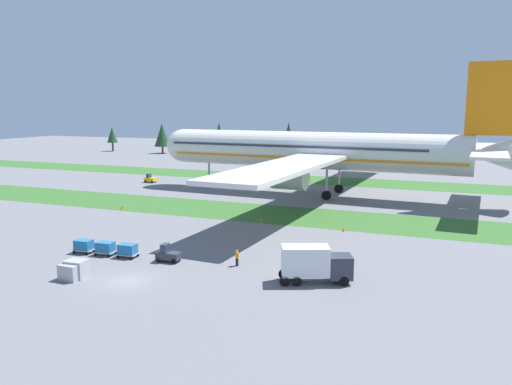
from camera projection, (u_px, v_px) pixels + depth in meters
name	position (u px, v px, depth m)	size (l,w,h in m)	color
ground_plane	(128.00, 281.00, 48.69)	(400.00, 400.00, 0.00)	slate
grass_strip_near	(258.00, 213.00, 80.47)	(320.00, 13.74, 0.01)	#336028
grass_strip_far	(320.00, 180.00, 116.67)	(320.00, 13.74, 0.01)	#336028
airliner	(322.00, 150.00, 95.07)	(69.23, 85.12, 24.11)	silver
baggage_tug	(168.00, 254.00, 54.67)	(2.68, 1.47, 1.97)	#2D333D
cargo_dolly_lead	(128.00, 250.00, 56.17)	(2.30, 1.64, 1.55)	#A3A3A8
cargo_dolly_second	(105.00, 247.00, 57.04)	(2.30, 1.64, 1.55)	#A3A3A8
cargo_dolly_third	(84.00, 245.00, 57.91)	(2.30, 1.64, 1.55)	#A3A3A8
catering_truck	(315.00, 263.00, 47.97)	(7.31, 4.73, 3.58)	#2D333D
pushback_tractor	(150.00, 179.00, 112.97)	(2.67, 1.44, 1.97)	yellow
ground_crew_marshaller	(237.00, 257.00, 53.17)	(0.49, 0.36, 1.74)	black
uld_container_0	(71.00, 272.00, 48.98)	(2.00, 1.60, 1.55)	#A3A3A8
uld_container_1	(77.00, 269.00, 49.56)	(2.00, 1.60, 1.77)	#A3A3A8
taxiway_marker_0	(261.00, 220.00, 73.75)	(0.44, 0.44, 0.60)	orange
taxiway_marker_1	(344.00, 230.00, 68.19)	(0.44, 0.44, 0.51)	orange
taxiway_marker_2	(122.00, 208.00, 82.76)	(0.44, 0.44, 0.65)	orange
taxiway_marker_3	(124.00, 207.00, 84.20)	(0.44, 0.44, 0.47)	orange
distant_tree_line	(342.00, 140.00, 160.48)	(195.10, 10.31, 12.03)	#4C3823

